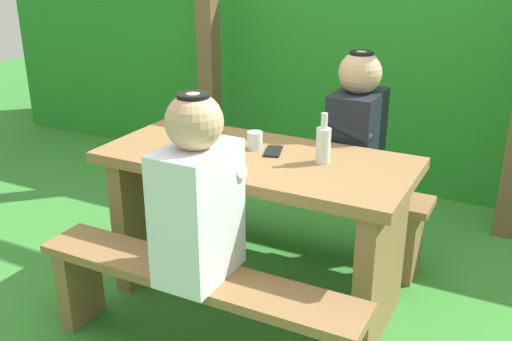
{
  "coord_description": "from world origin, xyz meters",
  "views": [
    {
      "loc": [
        1.12,
        -2.19,
        1.63
      ],
      "look_at": [
        0.0,
        0.0,
        0.66
      ],
      "focal_mm": 41.19,
      "sensor_mm": 36.0,
      "label": 1
    }
  ],
  "objects": [
    {
      "name": "cell_phone",
      "position": [
        0.05,
        0.07,
        0.74
      ],
      "size": [
        0.11,
        0.15,
        0.01
      ],
      "primitive_type": "cube",
      "rotation": [
        0.0,
        0.0,
        0.3
      ],
      "color": "black",
      "rests_on": "picnic_table"
    },
    {
      "name": "bench_far",
      "position": [
        0.0,
        0.53,
        0.3
      ],
      "size": [
        1.4,
        0.24,
        0.42
      ],
      "color": "olive",
      "rests_on": "ground_plane"
    },
    {
      "name": "hedge_backdrop",
      "position": [
        0.0,
        2.03,
        0.85
      ],
      "size": [
        6.4,
        0.84,
        1.7
      ],
      "primitive_type": "cube",
      "color": "#268427",
      "rests_on": "ground_plane"
    },
    {
      "name": "drinking_glass",
      "position": [
        -0.04,
        0.07,
        0.78
      ],
      "size": [
        0.07,
        0.07,
        0.08
      ],
      "primitive_type": "cylinder",
      "color": "silver",
      "rests_on": "picnic_table"
    },
    {
      "name": "ground_plane",
      "position": [
        0.0,
        0.0,
        0.0
      ],
      "size": [
        12.0,
        12.0,
        0.0
      ],
      "primitive_type": "plane",
      "color": "#398635"
    },
    {
      "name": "picnic_table",
      "position": [
        0.0,
        0.0,
        0.5
      ],
      "size": [
        1.4,
        0.64,
        0.74
      ],
      "color": "olive",
      "rests_on": "ground_plane"
    },
    {
      "name": "person_black_coat",
      "position": [
        0.29,
        0.53,
        0.75
      ],
      "size": [
        0.25,
        0.35,
        0.72
      ],
      "color": "black",
      "rests_on": "bench_far"
    },
    {
      "name": "bench_near",
      "position": [
        0.0,
        -0.53,
        0.3
      ],
      "size": [
        1.4,
        0.24,
        0.42
      ],
      "color": "olive",
      "rests_on": "ground_plane"
    },
    {
      "name": "person_white_shirt",
      "position": [
        0.03,
        -0.53,
        0.75
      ],
      "size": [
        0.25,
        0.35,
        0.72
      ],
      "color": "silver",
      "rests_on": "bench_near"
    },
    {
      "name": "bottle_left",
      "position": [
        0.3,
        0.05,
        0.82
      ],
      "size": [
        0.06,
        0.06,
        0.22
      ],
      "color": "silver",
      "rests_on": "picnic_table"
    },
    {
      "name": "pergola_post_left",
      "position": [
        -1.01,
        1.26,
        1.09
      ],
      "size": [
        0.12,
        0.12,
        2.19
      ],
      "primitive_type": "cube",
      "color": "brown",
      "rests_on": "ground_plane"
    }
  ]
}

